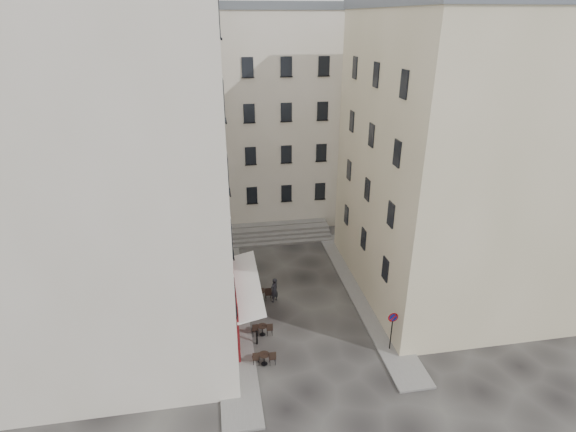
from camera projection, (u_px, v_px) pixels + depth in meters
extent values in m
plane|color=black|center=(308.00, 327.00, 27.67)|extent=(90.00, 90.00, 0.00)
cube|color=slate|center=(231.00, 297.00, 30.55)|extent=(2.00, 22.00, 0.12)
cube|color=slate|center=(362.00, 293.00, 31.04)|extent=(2.00, 18.00, 0.12)
cube|color=beige|center=(113.00, 166.00, 24.69)|extent=(12.00, 16.00, 20.00)
cube|color=#BAB08A|center=(459.00, 162.00, 28.77)|extent=(12.00, 14.00, 18.00)
cube|color=slate|center=(485.00, 2.00, 25.00)|extent=(12.20, 14.20, 0.60)
cube|color=beige|center=(256.00, 119.00, 40.97)|extent=(18.00, 10.00, 18.00)
cube|color=slate|center=(252.00, 7.00, 37.19)|extent=(18.20, 10.20, 0.60)
cube|color=#41090C|center=(234.00, 301.00, 27.18)|extent=(0.25, 7.00, 3.50)
cube|color=black|center=(235.00, 306.00, 27.33)|extent=(0.06, 3.85, 2.00)
cube|color=white|center=(246.00, 283.00, 26.82)|extent=(1.58, 7.30, 0.41)
cube|color=slate|center=(279.00, 240.00, 38.34)|extent=(9.00, 1.80, 0.20)
cube|color=slate|center=(278.00, 235.00, 38.67)|extent=(9.00, 1.80, 0.20)
cube|color=slate|center=(277.00, 231.00, 38.99)|extent=(9.00, 1.80, 0.20)
cube|color=slate|center=(277.00, 227.00, 39.32)|extent=(9.00, 1.80, 0.20)
cylinder|color=black|center=(257.00, 338.00, 26.08)|extent=(0.10, 0.10, 0.90)
sphere|color=black|center=(257.00, 331.00, 25.89)|extent=(0.12, 0.12, 0.12)
cylinder|color=black|center=(251.00, 303.00, 29.24)|extent=(0.10, 0.10, 0.90)
sphere|color=black|center=(251.00, 297.00, 29.05)|extent=(0.12, 0.12, 0.12)
cylinder|color=black|center=(247.00, 275.00, 32.39)|extent=(0.10, 0.10, 0.90)
sphere|color=black|center=(246.00, 270.00, 32.20)|extent=(0.12, 0.12, 0.12)
cylinder|color=black|center=(391.00, 332.00, 25.27)|extent=(0.07, 0.07, 2.56)
cylinder|color=#AF0D0B|center=(393.00, 317.00, 24.85)|extent=(0.59, 0.02, 0.59)
cylinder|color=navy|center=(393.00, 318.00, 24.82)|extent=(0.43, 0.03, 0.43)
cube|color=#AF0D0B|center=(393.00, 318.00, 24.80)|extent=(0.35, 0.02, 0.35)
cylinder|color=black|center=(264.00, 364.00, 24.67)|extent=(0.36, 0.36, 0.02)
cylinder|color=black|center=(264.00, 359.00, 24.54)|extent=(0.05, 0.05, 0.70)
cylinder|color=black|center=(264.00, 354.00, 24.41)|extent=(0.60, 0.60, 0.04)
cube|color=black|center=(272.00, 357.00, 24.59)|extent=(0.38, 0.38, 0.90)
cube|color=black|center=(256.00, 358.00, 24.54)|extent=(0.38, 0.38, 0.90)
cylinder|color=black|center=(263.00, 334.00, 26.96)|extent=(0.34, 0.34, 0.02)
cylinder|color=black|center=(262.00, 330.00, 26.83)|extent=(0.05, 0.05, 0.67)
cylinder|color=black|center=(262.00, 326.00, 26.71)|extent=(0.57, 0.57, 0.04)
cube|color=black|center=(270.00, 329.00, 26.88)|extent=(0.36, 0.36, 0.86)
cube|color=black|center=(255.00, 329.00, 26.83)|extent=(0.36, 0.36, 0.86)
cylinder|color=black|center=(247.00, 318.00, 28.38)|extent=(0.37, 0.37, 0.02)
cylinder|color=black|center=(247.00, 314.00, 28.24)|extent=(0.05, 0.05, 0.72)
cylinder|color=black|center=(247.00, 310.00, 28.11)|extent=(0.62, 0.62, 0.04)
cube|color=black|center=(255.00, 313.00, 28.29)|extent=(0.39, 0.39, 0.93)
cube|color=black|center=(240.00, 313.00, 28.24)|extent=(0.39, 0.39, 0.93)
cylinder|color=black|center=(261.00, 300.00, 30.26)|extent=(0.40, 0.40, 0.02)
cylinder|color=black|center=(261.00, 295.00, 30.11)|extent=(0.06, 0.06, 0.77)
cylinder|color=black|center=(261.00, 291.00, 29.97)|extent=(0.66, 0.66, 0.04)
cube|color=black|center=(268.00, 294.00, 30.17)|extent=(0.42, 0.42, 1.00)
cube|color=black|center=(253.00, 294.00, 30.11)|extent=(0.42, 0.42, 1.00)
cylinder|color=black|center=(243.00, 287.00, 31.74)|extent=(0.33, 0.33, 0.02)
cylinder|color=black|center=(243.00, 283.00, 31.61)|extent=(0.05, 0.05, 0.64)
cylinder|color=black|center=(243.00, 279.00, 31.49)|extent=(0.55, 0.55, 0.04)
cube|color=black|center=(249.00, 282.00, 31.66)|extent=(0.35, 0.35, 0.83)
cube|color=black|center=(237.00, 282.00, 31.61)|extent=(0.35, 0.35, 0.83)
imported|color=black|center=(274.00, 290.00, 29.87)|extent=(0.77, 0.75, 1.78)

